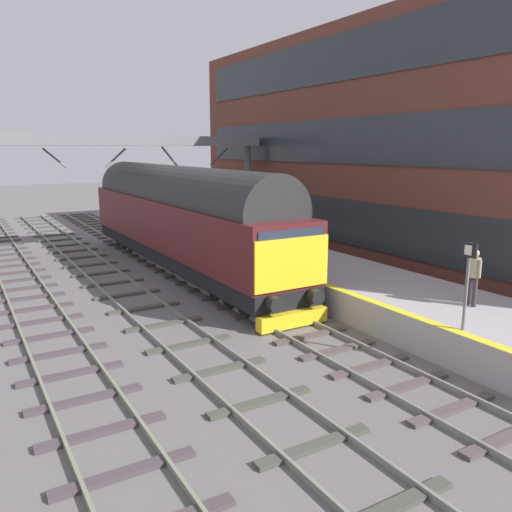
% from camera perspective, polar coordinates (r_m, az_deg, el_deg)
% --- Properties ---
extents(ground_plane, '(140.00, 140.00, 0.00)m').
position_cam_1_polar(ground_plane, '(17.74, 0.03, -5.91)').
color(ground_plane, '#635F5F').
rests_on(ground_plane, ground).
extents(track_main, '(2.50, 60.00, 0.15)m').
position_cam_1_polar(track_main, '(17.72, 0.03, -5.74)').
color(track_main, slate).
rests_on(track_main, ground).
extents(track_adjacent_west, '(2.50, 60.00, 0.15)m').
position_cam_1_polar(track_adjacent_west, '(16.36, -10.17, -7.45)').
color(track_adjacent_west, slate).
rests_on(track_adjacent_west, ground).
extents(track_adjacent_far_west, '(2.50, 60.00, 0.15)m').
position_cam_1_polar(track_adjacent_far_west, '(15.62, -21.51, -9.08)').
color(track_adjacent_far_west, gray).
rests_on(track_adjacent_far_west, ground).
extents(station_platform, '(4.00, 44.00, 1.01)m').
position_cam_1_polar(station_platform, '(19.60, 9.12, -2.80)').
color(station_platform, '#AAA4A6').
rests_on(station_platform, ground).
extents(station_building, '(5.95, 28.58, 11.14)m').
position_cam_1_polar(station_building, '(26.51, 14.81, 11.83)').
color(station_building, brown).
rests_on(station_building, ground).
extents(diesel_locomotive, '(2.74, 18.07, 4.68)m').
position_cam_1_polar(diesel_locomotive, '(23.10, -8.50, 4.45)').
color(diesel_locomotive, black).
rests_on(diesel_locomotive, ground).
extents(platform_number_sign, '(0.10, 0.44, 2.20)m').
position_cam_1_polar(platform_number_sign, '(13.47, 22.45, -1.78)').
color(platform_number_sign, slate).
rests_on(platform_number_sign, station_platform).
extents(waiting_passenger, '(0.40, 0.50, 1.64)m').
position_cam_1_polar(waiting_passenger, '(15.76, 23.07, -1.66)').
color(waiting_passenger, '#362F37').
rests_on(waiting_passenger, station_platform).
extents(overhead_footbridge, '(15.88, 2.00, 6.05)m').
position_cam_1_polar(overhead_footbridge, '(27.49, -15.41, 11.74)').
color(overhead_footbridge, slate).
rests_on(overhead_footbridge, ground).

